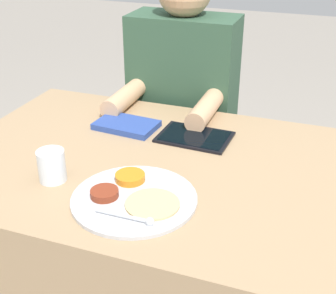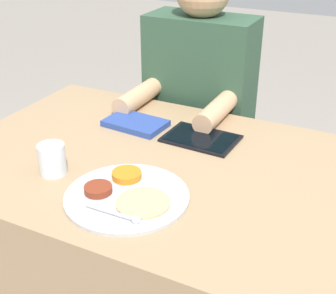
{
  "view_description": "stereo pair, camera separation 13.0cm",
  "coord_description": "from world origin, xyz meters",
  "px_view_note": "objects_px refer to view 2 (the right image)",
  "views": [
    {
      "loc": [
        0.45,
        -1.09,
        1.42
      ],
      "look_at": [
        0.06,
        -0.01,
        0.82
      ],
      "focal_mm": 50.0,
      "sensor_mm": 36.0,
      "label": 1
    },
    {
      "loc": [
        0.57,
        -1.04,
        1.42
      ],
      "look_at": [
        0.06,
        -0.01,
        0.82
      ],
      "focal_mm": 50.0,
      "sensor_mm": 36.0,
      "label": 2
    }
  ],
  "objects_px": {
    "tablet_device": "(201,138)",
    "person_diner": "(198,132)",
    "red_notebook": "(136,124)",
    "thali_tray": "(126,195)",
    "drinking_glass": "(52,159)"
  },
  "relations": [
    {
      "from": "tablet_device",
      "to": "person_diner",
      "type": "bearing_deg",
      "value": 113.94
    },
    {
      "from": "person_diner",
      "to": "tablet_device",
      "type": "bearing_deg",
      "value": -66.06
    },
    {
      "from": "red_notebook",
      "to": "tablet_device",
      "type": "bearing_deg",
      "value": 0.87
    },
    {
      "from": "thali_tray",
      "to": "drinking_glass",
      "type": "xyz_separation_m",
      "value": [
        -0.24,
        0.02,
        0.04
      ]
    },
    {
      "from": "thali_tray",
      "to": "red_notebook",
      "type": "xyz_separation_m",
      "value": [
        -0.19,
        0.38,
        0.0
      ]
    },
    {
      "from": "thali_tray",
      "to": "person_diner",
      "type": "xyz_separation_m",
      "value": [
        -0.12,
        0.76,
        -0.18
      ]
    },
    {
      "from": "thali_tray",
      "to": "person_diner",
      "type": "distance_m",
      "value": 0.79
    },
    {
      "from": "red_notebook",
      "to": "person_diner",
      "type": "bearing_deg",
      "value": 79.15
    },
    {
      "from": "red_notebook",
      "to": "tablet_device",
      "type": "height_order",
      "value": "red_notebook"
    },
    {
      "from": "person_diner",
      "to": "thali_tray",
      "type": "bearing_deg",
      "value": -80.82
    },
    {
      "from": "red_notebook",
      "to": "thali_tray",
      "type": "bearing_deg",
      "value": -63.18
    },
    {
      "from": "red_notebook",
      "to": "person_diner",
      "type": "height_order",
      "value": "person_diner"
    },
    {
      "from": "drinking_glass",
      "to": "person_diner",
      "type": "bearing_deg",
      "value": 80.82
    },
    {
      "from": "thali_tray",
      "to": "tablet_device",
      "type": "bearing_deg",
      "value": 83.83
    },
    {
      "from": "red_notebook",
      "to": "drinking_glass",
      "type": "distance_m",
      "value": 0.37
    }
  ]
}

